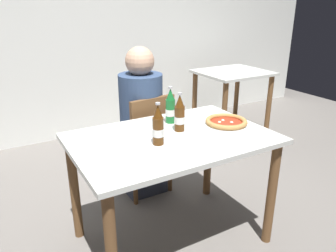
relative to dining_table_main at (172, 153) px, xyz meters
name	(u,v)px	position (x,y,z in m)	size (l,w,h in m)	color
ground_plane	(172,237)	(0.00, 0.00, -0.64)	(8.00, 8.00, 0.00)	slate
back_wall_tiled	(70,23)	(0.00, 2.20, 0.66)	(7.00, 0.10, 2.60)	white
dining_table_main	(172,153)	(0.00, 0.00, 0.00)	(1.20, 0.80, 0.75)	silver
chair_behind_table	(146,139)	(0.11, 0.61, -0.15)	(0.44, 0.44, 0.85)	brown
diner_seated	(142,126)	(0.11, 0.66, -0.05)	(0.34, 0.34, 1.21)	#2D3342
dining_table_background	(232,84)	(1.65, 1.38, -0.04)	(0.80, 0.70, 0.75)	silver
pizza_margherita_near	(226,122)	(0.40, -0.02, 0.14)	(0.29, 0.29, 0.04)	white
beer_bottle_left	(180,115)	(0.09, 0.06, 0.22)	(0.07, 0.07, 0.25)	#512D0F
beer_bottle_center	(158,127)	(-0.13, -0.06, 0.22)	(0.07, 0.07, 0.25)	#512D0F
beer_bottle_right	(170,108)	(0.12, 0.22, 0.22)	(0.07, 0.07, 0.25)	#196B2D
napkin_with_cutlery	(113,151)	(-0.39, -0.03, 0.12)	(0.18, 0.19, 0.01)	white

